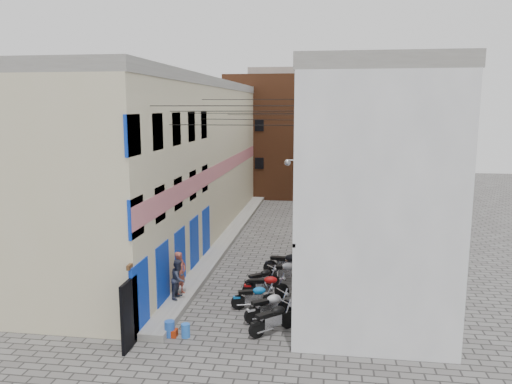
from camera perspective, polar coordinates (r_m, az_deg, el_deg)
The scene contains 21 objects.
ground at distance 16.53m, azimuth -5.05°, elevation -17.19°, with size 90.00×90.00×0.00m, color #54514F.
plinth at distance 28.83m, azimuth -3.05°, elevation -5.05°, with size 0.90×26.00×0.25m, color gray.
building_left at distance 28.71m, azimuth -8.90°, elevation 3.67°, with size 5.10×27.00×9.00m.
building_right at distance 27.51m, azimuth 11.44°, elevation 3.35°, with size 5.94×26.00×9.00m.
building_far_brick_left at distance 42.75m, azimuth 0.95°, elevation 6.42°, with size 6.00×6.00×10.00m, color brown.
building_far_brick_right at distance 44.46m, azimuth 7.71°, elevation 5.17°, with size 5.00×6.00×8.00m, color brown.
building_far_concrete at distance 48.49m, azimuth 4.24°, elevation 7.38°, with size 8.00×5.00×11.00m, color gray.
far_shopfront at distance 40.17m, azimuth 3.25°, elevation 0.74°, with size 2.00×0.30×2.40m, color black.
overhead_wires at distance 22.24m, azimuth -0.72°, elevation 8.83°, with size 5.80×13.02×1.32m.
motorcycle_a at distance 17.13m, azimuth 1.95°, elevation -14.14°, with size 0.59×1.88×1.09m, color black, non-canonical shape.
motorcycle_b at distance 18.06m, azimuth 1.48°, elevation -12.80°, with size 0.61×1.92×1.11m, color #B3B3B8, non-canonical shape.
motorcycle_c at distance 19.03m, azimuth -0.21°, elevation -11.75°, with size 0.55×1.75×1.01m, color #0B5EAB, non-canonical shape.
motorcycle_d at distance 20.00m, azimuth 1.10°, elevation -10.56°, with size 0.59×1.86×1.08m, color #990A0B, non-canonical shape.
motorcycle_e at distance 20.85m, azimuth 0.67°, elevation -9.80°, with size 0.55×1.74×1.01m, color black, non-canonical shape.
motorcycle_f at distance 21.62m, azimuth 3.17°, elevation -8.97°, with size 0.60×1.89×1.09m, color #AAABAF, non-canonical shape.
motorcycle_g at distance 22.51m, azimuth 3.52°, elevation -8.04°, with size 0.66×2.11×1.22m, color black, non-canonical shape.
person_a at distance 19.82m, azimuth -8.67°, elevation -9.14°, with size 0.62×0.41×1.70m, color #A0493A.
person_b at distance 19.49m, azimuth -8.83°, elevation -9.76°, with size 0.74×0.57×1.52m, color #303548.
water_jug_near at distance 17.24m, azimuth -9.84°, elevation -15.15°, with size 0.34×0.34×0.53m, color blue.
water_jug_far at distance 17.12m, azimuth -8.05°, elevation -15.41°, with size 0.29×0.29×0.46m, color blue.
red_crate at distance 17.28m, azimuth -9.67°, elevation -15.59°, with size 0.39×0.29×0.24m, color #A12A0B.
Camera 1 is at (3.51, -14.32, 7.48)m, focal length 35.00 mm.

